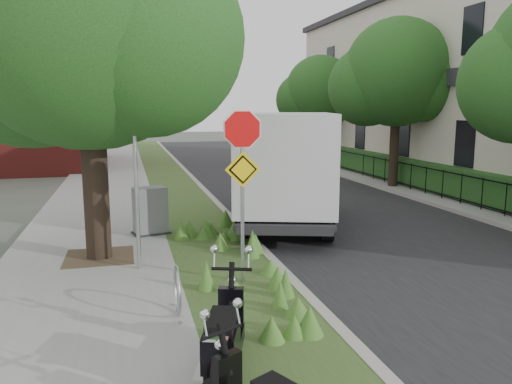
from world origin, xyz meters
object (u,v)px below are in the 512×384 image
scooter_far (224,346)px  utility_cabinet (150,212)px  sign_assembly (242,160)px  box_truck (285,164)px

scooter_far → utility_cabinet: utility_cabinet is taller
scooter_far → utility_cabinet: bearing=93.8°
utility_cabinet → sign_assembly: bearing=-70.1°
box_truck → sign_assembly: bearing=-116.7°
utility_cabinet → box_truck: bearing=6.4°
scooter_far → box_truck: bearing=67.3°
sign_assembly → scooter_far: 3.77m
box_truck → utility_cabinet: size_ratio=5.35×
box_truck → utility_cabinet: box_truck is taller
sign_assembly → utility_cabinet: 4.55m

